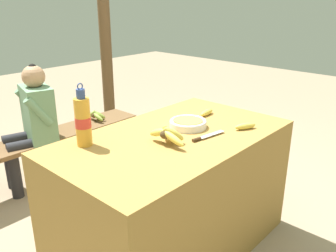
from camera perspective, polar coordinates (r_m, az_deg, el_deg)
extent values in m
plane|color=gray|center=(2.43, 0.68, -18.61)|extent=(12.00, 12.00, 0.00)
cube|color=olive|center=(2.21, 0.72, -10.81)|extent=(1.41, 0.81, 0.77)
sphere|color=#4C381E|center=(1.88, -0.56, -1.35)|extent=(0.05, 0.05, 0.05)
ellipsoid|color=#E0C64C|center=(1.85, 0.78, -1.95)|extent=(0.04, 0.16, 0.08)
ellipsoid|color=#E0C64C|center=(1.89, 0.90, -1.28)|extent=(0.13, 0.11, 0.11)
ellipsoid|color=#E0C64C|center=(1.92, 0.58, -1.07)|extent=(0.15, 0.03, 0.10)
ellipsoid|color=#E0C64C|center=(1.93, -0.45, -0.83)|extent=(0.12, 0.11, 0.12)
ellipsoid|color=#E0C64C|center=(1.92, -1.59, -1.03)|extent=(0.05, 0.14, 0.09)
cylinder|color=white|center=(2.16, 3.23, 0.28)|extent=(0.22, 0.22, 0.04)
torus|color=white|center=(2.15, 3.24, 0.74)|extent=(0.22, 0.22, 0.02)
cylinder|color=#BC8942|center=(2.15, 3.24, 0.84)|extent=(0.18, 0.18, 0.01)
cylinder|color=gold|center=(1.91, -13.46, 0.59)|extent=(0.08, 0.08, 0.26)
cylinder|color=red|center=(1.91, -13.46, 0.59)|extent=(0.08, 0.08, 0.06)
cylinder|color=#33477F|center=(1.86, -13.85, 5.04)|extent=(0.05, 0.05, 0.05)
torus|color=#33477F|center=(1.86, -13.95, 6.20)|extent=(0.04, 0.01, 0.04)
ellipsoid|color=#E0C64C|center=(2.17, 12.30, -0.02)|extent=(0.14, 0.10, 0.04)
ellipsoid|color=#E0C64C|center=(2.38, 6.23, 2.17)|extent=(0.14, 0.05, 0.04)
cube|color=#BCBCC1|center=(2.03, 7.03, -1.35)|extent=(0.18, 0.05, 0.00)
cylinder|color=#472D19|center=(1.96, 4.60, -2.17)|extent=(0.06, 0.03, 0.02)
cube|color=brown|center=(3.17, -18.47, -1.66)|extent=(1.70, 0.32, 0.04)
cube|color=brown|center=(3.55, -6.61, -1.96)|extent=(0.06, 0.06, 0.38)
cube|color=brown|center=(3.72, -9.06, -1.01)|extent=(0.06, 0.06, 0.38)
cylinder|color=#232328|center=(3.06, -23.34, -7.03)|extent=(0.09, 0.09, 0.41)
cylinder|color=#232328|center=(2.99, -21.66, -2.87)|extent=(0.31, 0.16, 0.09)
cylinder|color=#232328|center=(3.23, -23.95, -5.69)|extent=(0.09, 0.09, 0.41)
cylinder|color=#232328|center=(3.16, -22.38, -1.72)|extent=(0.31, 0.16, 0.09)
cube|color=slate|center=(3.03, -20.07, 1.92)|extent=(0.28, 0.38, 0.44)
cylinder|color=slate|center=(2.85, -20.04, 2.18)|extent=(0.21, 0.11, 0.25)
cylinder|color=slate|center=(3.16, -21.44, 3.68)|extent=(0.21, 0.11, 0.25)
sphere|color=tan|center=(2.95, -20.77, 7.44)|extent=(0.18, 0.18, 0.18)
sphere|color=black|center=(2.94, -20.93, 8.68)|extent=(0.07, 0.07, 0.07)
sphere|color=#4C381E|center=(3.38, -11.76, 1.67)|extent=(0.05, 0.05, 0.05)
ellipsoid|color=#8EA842|center=(3.34, -11.18, 1.45)|extent=(0.05, 0.14, 0.08)
ellipsoid|color=#8EA842|center=(3.38, -10.98, 1.69)|extent=(0.12, 0.11, 0.09)
ellipsoid|color=#8EA842|center=(3.41, -11.04, 1.85)|extent=(0.14, 0.04, 0.11)
ellipsoid|color=#8EA842|center=(3.42, -11.51, 1.92)|extent=(0.12, 0.10, 0.11)
ellipsoid|color=#8EA842|center=(3.42, -12.08, 1.85)|extent=(0.07, 0.14, 0.11)
cylinder|color=brown|center=(3.86, -10.09, 14.68)|extent=(0.12, 0.12, 2.34)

